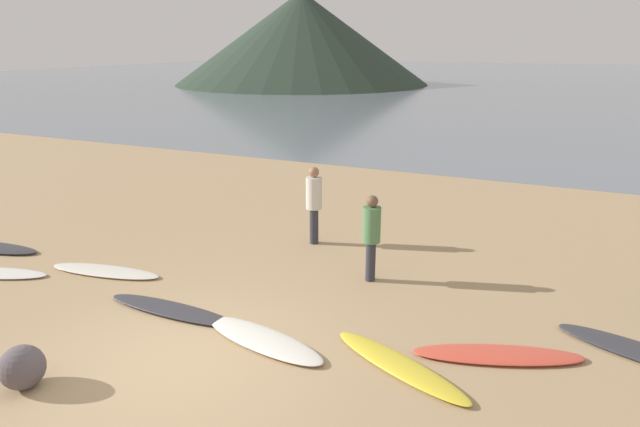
{
  "coord_description": "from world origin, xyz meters",
  "views": [
    {
      "loc": [
        4.42,
        -5.08,
        4.06
      ],
      "look_at": [
        -0.25,
        5.04,
        0.6
      ],
      "focal_mm": 31.28,
      "sensor_mm": 36.0,
      "label": 1
    }
  ],
  "objects_px": {
    "surfboard_5": "(263,340)",
    "surfboard_6": "(399,365)",
    "beach_rock_far": "(22,367)",
    "surfboard_3": "(105,271)",
    "person_3": "(371,231)",
    "surfboard_4": "(171,309)",
    "person_2": "(314,199)",
    "surfboard_7": "(498,355)"
  },
  "relations": [
    {
      "from": "surfboard_6",
      "to": "person_3",
      "type": "bearing_deg",
      "value": 142.55
    },
    {
      "from": "surfboard_5",
      "to": "surfboard_6",
      "type": "relative_size",
      "value": 0.94
    },
    {
      "from": "surfboard_3",
      "to": "person_2",
      "type": "bearing_deg",
      "value": 37.92
    },
    {
      "from": "person_3",
      "to": "surfboard_5",
      "type": "bearing_deg",
      "value": -57.22
    },
    {
      "from": "surfboard_6",
      "to": "beach_rock_far",
      "type": "xyz_separation_m",
      "value": [
        -4.06,
        -2.3,
        0.23
      ]
    },
    {
      "from": "surfboard_6",
      "to": "beach_rock_far",
      "type": "relative_size",
      "value": 4.08
    },
    {
      "from": "surfboard_5",
      "to": "surfboard_7",
      "type": "relative_size",
      "value": 0.92
    },
    {
      "from": "surfboard_3",
      "to": "surfboard_4",
      "type": "height_order",
      "value": "surfboard_4"
    },
    {
      "from": "surfboard_4",
      "to": "surfboard_6",
      "type": "height_order",
      "value": "surfboard_6"
    },
    {
      "from": "surfboard_6",
      "to": "surfboard_4",
      "type": "bearing_deg",
      "value": -155.4
    },
    {
      "from": "beach_rock_far",
      "to": "surfboard_3",
      "type": "bearing_deg",
      "value": 119.86
    },
    {
      "from": "surfboard_4",
      "to": "surfboard_5",
      "type": "distance_m",
      "value": 1.79
    },
    {
      "from": "surfboard_3",
      "to": "surfboard_5",
      "type": "xyz_separation_m",
      "value": [
        3.88,
        -0.93,
        0.01
      ]
    },
    {
      "from": "surfboard_4",
      "to": "surfboard_6",
      "type": "bearing_deg",
      "value": 0.25
    },
    {
      "from": "surfboard_4",
      "to": "surfboard_7",
      "type": "height_order",
      "value": "surfboard_4"
    },
    {
      "from": "surfboard_6",
      "to": "person_3",
      "type": "xyz_separation_m",
      "value": [
        -1.3,
        2.48,
        0.87
      ]
    },
    {
      "from": "surfboard_3",
      "to": "person_3",
      "type": "bearing_deg",
      "value": 11.62
    },
    {
      "from": "surfboard_3",
      "to": "surfboard_7",
      "type": "distance_m",
      "value": 6.93
    },
    {
      "from": "surfboard_4",
      "to": "beach_rock_far",
      "type": "distance_m",
      "value": 2.36
    },
    {
      "from": "surfboard_5",
      "to": "surfboard_7",
      "type": "bearing_deg",
      "value": 30.62
    },
    {
      "from": "surfboard_6",
      "to": "surfboard_7",
      "type": "distance_m",
      "value": 1.38
    },
    {
      "from": "surfboard_7",
      "to": "beach_rock_far",
      "type": "bearing_deg",
      "value": -169.47
    },
    {
      "from": "surfboard_3",
      "to": "beach_rock_far",
      "type": "xyz_separation_m",
      "value": [
        1.75,
        -3.05,
        0.23
      ]
    },
    {
      "from": "surfboard_5",
      "to": "surfboard_6",
      "type": "xyz_separation_m",
      "value": [
        1.93,
        0.18,
        -0.0
      ]
    },
    {
      "from": "surfboard_6",
      "to": "beach_rock_far",
      "type": "bearing_deg",
      "value": -125.47
    },
    {
      "from": "surfboard_4",
      "to": "surfboard_5",
      "type": "relative_size",
      "value": 1.14
    },
    {
      "from": "surfboard_4",
      "to": "beach_rock_far",
      "type": "bearing_deg",
      "value": -98.04
    },
    {
      "from": "person_2",
      "to": "person_3",
      "type": "relative_size",
      "value": 1.05
    },
    {
      "from": "surfboard_3",
      "to": "surfboard_6",
      "type": "height_order",
      "value": "surfboard_6"
    },
    {
      "from": "person_3",
      "to": "beach_rock_far",
      "type": "xyz_separation_m",
      "value": [
        -2.76,
        -4.78,
        -0.65
      ]
    },
    {
      "from": "surfboard_4",
      "to": "beach_rock_far",
      "type": "xyz_separation_m",
      "value": [
        -0.35,
        -2.33,
        0.23
      ]
    },
    {
      "from": "person_2",
      "to": "person_3",
      "type": "xyz_separation_m",
      "value": [
        1.72,
        -1.3,
        -0.04
      ]
    },
    {
      "from": "surfboard_3",
      "to": "surfboard_6",
      "type": "xyz_separation_m",
      "value": [
        5.81,
        -0.75,
        0.01
      ]
    },
    {
      "from": "person_2",
      "to": "beach_rock_far",
      "type": "distance_m",
      "value": 6.21
    },
    {
      "from": "surfboard_3",
      "to": "surfboard_5",
      "type": "bearing_deg",
      "value": -22.77
    },
    {
      "from": "person_3",
      "to": "beach_rock_far",
      "type": "distance_m",
      "value": 5.56
    },
    {
      "from": "surfboard_6",
      "to": "surfboard_7",
      "type": "bearing_deg",
      "value": 60.59
    },
    {
      "from": "surfboard_7",
      "to": "surfboard_4",
      "type": "bearing_deg",
      "value": 168.79
    },
    {
      "from": "surfboard_7",
      "to": "person_3",
      "type": "distance_m",
      "value": 3.07
    },
    {
      "from": "surfboard_5",
      "to": "person_3",
      "type": "bearing_deg",
      "value": 89.33
    },
    {
      "from": "surfboard_5",
      "to": "person_3",
      "type": "relative_size",
      "value": 1.34
    },
    {
      "from": "surfboard_3",
      "to": "surfboard_6",
      "type": "distance_m",
      "value": 5.86
    }
  ]
}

